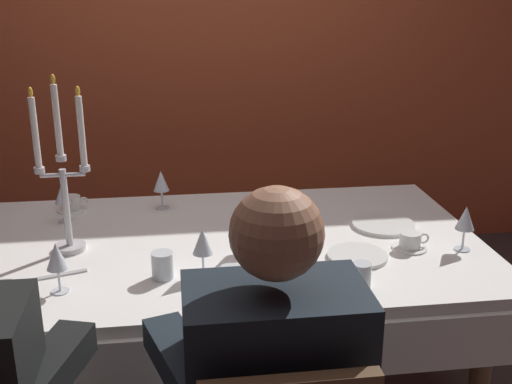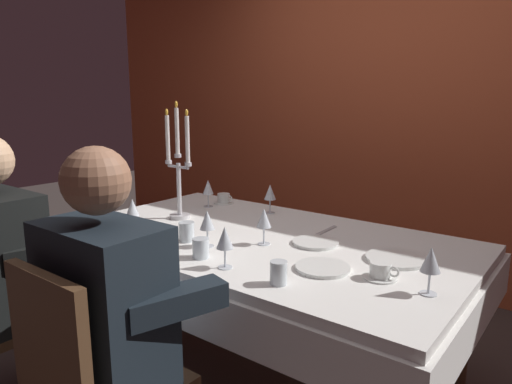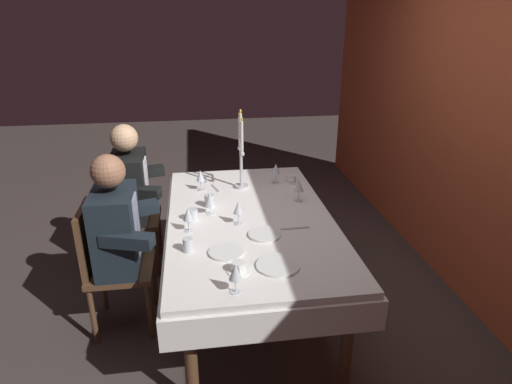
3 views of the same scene
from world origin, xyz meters
The scene contains 23 objects.
ground_plane centered at (0.00, 0.00, 0.00)m, with size 12.00×12.00×0.00m, color #3F3633.
back_wall centered at (0.00, 1.66, 1.35)m, with size 6.00×0.12×2.70m, color #C05230.
dining_table centered at (0.00, 0.00, 0.62)m, with size 1.94×1.14×0.74m.
candelabra centered at (-0.54, 0.00, 1.00)m, with size 0.19×0.11×0.62m.
dinner_plate_0 centered at (0.27, 0.05, 0.75)m, with size 0.21×0.21×0.01m, color white.
dinner_plate_1 centered at (0.45, -0.20, 0.75)m, with size 0.21×0.21×0.01m, color white.
dinner_plate_2 centered at (0.63, 0.07, 0.75)m, with size 0.24×0.24×0.01m, color white.
wine_glass_0 centered at (-0.08, -0.27, 0.85)m, with size 0.07×0.07×0.16m.
wine_glass_1 centered at (-0.22, 0.39, 0.85)m, with size 0.07×0.07×0.16m.
wine_glass_2 centered at (0.84, -0.18, 0.85)m, with size 0.07×0.07×0.16m.
wine_glass_3 centered at (-0.60, 0.29, 0.86)m, with size 0.07×0.07×0.16m.
wine_glass_4 centered at (0.15, -0.41, 0.85)m, with size 0.07×0.07×0.16m.
wine_glass_5 centered at (0.09, -0.09, 0.85)m, with size 0.07×0.07×0.16m.
wine_glass_6 centered at (-0.53, -0.32, 0.85)m, with size 0.07×0.07×0.16m.
water_tumbler_0 centered at (0.40, -0.42, 0.78)m, with size 0.06×0.06×0.08m, color silver.
water_tumbler_1 centered at (-0.01, -0.39, 0.78)m, with size 0.07×0.07×0.08m, color silver.
water_tumbler_2 centered at (-0.21, -0.27, 0.78)m, with size 0.07×0.07×0.09m, color silver.
coffee_cup_0 centered at (0.66, -0.15, 0.77)m, with size 0.13×0.12×0.06m.
coffee_cup_1 centered at (-0.59, 0.41, 0.77)m, with size 0.13×0.12×0.06m.
fork_0 centered at (-0.76, -0.28, 0.74)m, with size 0.17×0.02×0.01m, color #B7B7BC.
fork_1 centered at (-0.55, -0.20, 0.74)m, with size 0.17×0.02×0.01m, color #B7B7BC.
knife_2 centered at (0.21, 0.26, 0.74)m, with size 0.19×0.02×0.01m, color #B7B7BC.
seated_diner_1 centered at (0.05, -0.89, 0.74)m, with size 0.63×0.48×1.24m.
Camera 2 is at (1.26, -1.67, 1.38)m, focal length 32.35 mm.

